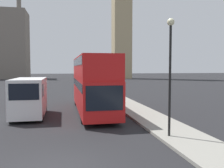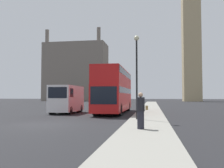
{
  "view_description": "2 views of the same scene",
  "coord_description": "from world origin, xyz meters",
  "px_view_note": "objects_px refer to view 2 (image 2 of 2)",
  "views": [
    {
      "loc": [
        0.38,
        -8.73,
        3.54
      ],
      "look_at": [
        4.15,
        10.27,
        2.29
      ],
      "focal_mm": 40.0,
      "sensor_mm": 36.0,
      "label": 1
    },
    {
      "loc": [
        6.64,
        -14.44,
        1.72
      ],
      "look_at": [
        0.99,
        20.31,
        3.46
      ],
      "focal_mm": 40.0,
      "sensor_mm": 36.0,
      "label": 2
    }
  ],
  "objects_px": {
    "pedestrian": "(141,111)",
    "street_lamp": "(137,64)",
    "red_double_decker_bus": "(114,89)",
    "white_van": "(67,99)",
    "clock_tower": "(191,2)"
  },
  "relations": [
    {
      "from": "red_double_decker_bus",
      "to": "white_van",
      "type": "relative_size",
      "value": 2.24
    },
    {
      "from": "clock_tower",
      "to": "white_van",
      "type": "relative_size",
      "value": 12.91
    },
    {
      "from": "red_double_decker_bus",
      "to": "white_van",
      "type": "height_order",
      "value": "red_double_decker_bus"
    },
    {
      "from": "pedestrian",
      "to": "red_double_decker_bus",
      "type": "bearing_deg",
      "value": 104.08
    },
    {
      "from": "clock_tower",
      "to": "street_lamp",
      "type": "relative_size",
      "value": 11.45
    },
    {
      "from": "red_double_decker_bus",
      "to": "street_lamp",
      "type": "xyz_separation_m",
      "value": [
        2.84,
        -8.3,
        1.49
      ]
    },
    {
      "from": "pedestrian",
      "to": "street_lamp",
      "type": "height_order",
      "value": "street_lamp"
    },
    {
      "from": "red_double_decker_bus",
      "to": "pedestrian",
      "type": "xyz_separation_m",
      "value": [
        3.34,
        -13.32,
        -1.43
      ]
    },
    {
      "from": "clock_tower",
      "to": "white_van",
      "type": "distance_m",
      "value": 74.27
    },
    {
      "from": "street_lamp",
      "to": "clock_tower",
      "type": "bearing_deg",
      "value": 78.53
    },
    {
      "from": "clock_tower",
      "to": "street_lamp",
      "type": "height_order",
      "value": "clock_tower"
    },
    {
      "from": "white_van",
      "to": "pedestrian",
      "type": "bearing_deg",
      "value": -56.28
    },
    {
      "from": "clock_tower",
      "to": "street_lamp",
      "type": "distance_m",
      "value": 77.63
    },
    {
      "from": "white_van",
      "to": "street_lamp",
      "type": "relative_size",
      "value": 0.89
    },
    {
      "from": "clock_tower",
      "to": "pedestrian",
      "type": "height_order",
      "value": "clock_tower"
    }
  ]
}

